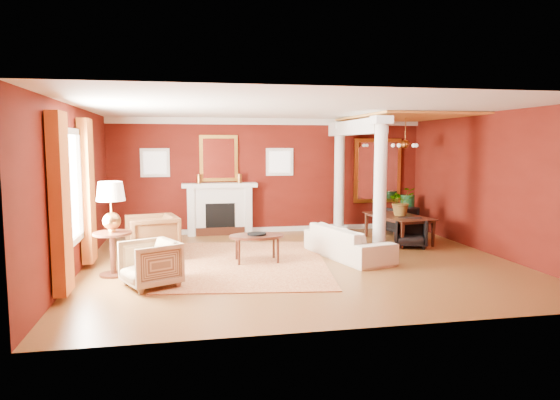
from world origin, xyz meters
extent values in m
plane|color=brown|center=(0.00, 0.00, 0.00)|extent=(8.00, 8.00, 0.00)
cube|color=#58140C|center=(0.00, 3.50, 1.45)|extent=(8.00, 0.04, 2.90)
cube|color=#58140C|center=(0.00, -3.50, 1.45)|extent=(8.00, 0.04, 2.90)
cube|color=#58140C|center=(-4.00, 0.00, 1.45)|extent=(0.04, 7.00, 2.90)
cube|color=#58140C|center=(4.00, 0.00, 1.45)|extent=(0.04, 7.00, 2.90)
cube|color=white|center=(0.00, 0.00, 2.90)|extent=(8.00, 7.00, 0.04)
cube|color=silver|center=(-1.30, 3.33, 0.60)|extent=(1.60, 0.34, 1.20)
cube|color=black|center=(-1.30, 3.16, 0.45)|extent=(0.72, 0.03, 0.70)
cube|color=black|center=(-1.30, 3.16, 0.10)|extent=(1.20, 0.05, 0.20)
cube|color=silver|center=(-1.30, 3.29, 1.24)|extent=(1.85, 0.42, 0.10)
cube|color=silver|center=(-2.00, 3.30, 0.60)|extent=(0.16, 0.40, 1.20)
cube|color=silver|center=(-0.60, 3.30, 0.60)|extent=(0.16, 0.40, 1.20)
cube|color=gold|center=(-1.30, 3.46, 1.90)|extent=(0.95, 0.06, 1.15)
cube|color=white|center=(-1.30, 3.42, 1.90)|extent=(0.78, 0.02, 0.98)
cube|color=silver|center=(-2.85, 3.47, 1.80)|extent=(0.70, 0.06, 0.70)
cube|color=white|center=(-2.85, 3.44, 1.80)|extent=(0.54, 0.02, 0.54)
cube|color=silver|center=(0.25, 3.47, 1.80)|extent=(0.70, 0.06, 0.70)
cube|color=white|center=(0.25, 3.44, 1.80)|extent=(0.54, 0.02, 0.54)
cube|color=white|center=(-3.98, -0.60, 1.55)|extent=(0.03, 1.30, 1.70)
cube|color=silver|center=(-3.95, -1.30, 1.55)|extent=(0.08, 0.10, 1.90)
cube|color=silver|center=(-3.95, 0.10, 1.55)|extent=(0.08, 0.10, 1.90)
cube|color=#A9521D|center=(-3.88, -1.60, 1.40)|extent=(0.18, 0.55, 2.60)
cube|color=#A9521D|center=(-3.88, 0.40, 1.40)|extent=(0.18, 0.55, 2.60)
cube|color=silver|center=(1.70, 0.30, 0.10)|extent=(0.34, 0.34, 0.20)
cylinder|color=silver|center=(1.70, 0.30, 1.45)|extent=(0.26, 0.26, 2.50)
cube|color=silver|center=(1.70, 0.30, 2.72)|extent=(0.36, 0.36, 0.16)
cube|color=silver|center=(1.70, 3.00, 0.10)|extent=(0.34, 0.34, 0.20)
cylinder|color=silver|center=(1.70, 3.00, 1.45)|extent=(0.26, 0.26, 2.50)
cube|color=silver|center=(1.70, 3.00, 2.72)|extent=(0.36, 0.36, 0.16)
cube|color=silver|center=(1.70, 1.90, 2.62)|extent=(0.30, 3.20, 0.32)
cube|color=gold|center=(2.85, 1.75, 2.87)|extent=(2.30, 3.40, 0.04)
cube|color=gold|center=(2.90, 3.46, 1.55)|extent=(1.30, 0.06, 1.70)
cube|color=white|center=(2.90, 3.42, 1.55)|extent=(1.10, 0.02, 1.50)
cylinder|color=#A87435|center=(2.90, 1.80, 2.58)|extent=(0.02, 0.02, 0.65)
sphere|color=#A87435|center=(2.90, 1.80, 2.25)|extent=(0.20, 0.20, 0.20)
sphere|color=white|center=(3.18, 1.80, 2.22)|extent=(0.09, 0.09, 0.09)
sphere|color=white|center=(2.99, 2.07, 2.22)|extent=(0.09, 0.09, 0.09)
sphere|color=white|center=(2.67, 1.96, 2.22)|extent=(0.09, 0.09, 0.09)
sphere|color=white|center=(2.67, 1.64, 2.22)|extent=(0.09, 0.09, 0.09)
sphere|color=white|center=(2.99, 1.53, 2.22)|extent=(0.09, 0.09, 0.09)
cube|color=silver|center=(0.00, 3.46, 2.82)|extent=(8.00, 0.08, 0.16)
cube|color=silver|center=(0.00, 3.46, 0.06)|extent=(8.00, 0.08, 0.12)
cube|color=maroon|center=(-1.01, 0.14, 0.01)|extent=(3.44, 4.28, 0.02)
imported|color=beige|center=(1.02, 0.24, 0.42)|extent=(1.15, 2.22, 0.83)
imported|color=black|center=(-2.79, 0.81, 0.48)|extent=(1.05, 1.10, 0.96)
imported|color=#C8B285|center=(-2.69, -1.15, 0.40)|extent=(1.00, 1.03, 0.80)
cylinder|color=black|center=(-0.81, 0.18, 0.50)|extent=(1.05, 1.05, 0.05)
cylinder|color=black|center=(-1.18, -0.05, 0.24)|extent=(0.05, 0.05, 0.47)
cylinder|color=black|center=(-0.45, -0.05, 0.24)|extent=(0.05, 0.05, 0.47)
cylinder|color=black|center=(-1.18, 0.41, 0.24)|extent=(0.05, 0.05, 0.47)
cylinder|color=black|center=(-0.45, 0.41, 0.24)|extent=(0.05, 0.05, 0.47)
imported|color=black|center=(-0.81, 0.20, 0.64)|extent=(0.16, 0.05, 0.22)
cylinder|color=black|center=(-3.37, -0.34, 0.02)|extent=(0.47, 0.47, 0.04)
cylinder|color=black|center=(-3.37, -0.34, 0.37)|extent=(0.10, 0.10, 0.73)
cylinder|color=black|center=(-3.37, -0.34, 0.73)|extent=(0.65, 0.65, 0.04)
sphere|color=#A87435|center=(-3.37, -0.34, 0.95)|extent=(0.30, 0.30, 0.30)
cylinder|color=#A87435|center=(-3.37, -0.34, 1.16)|extent=(0.03, 0.03, 0.32)
cone|color=white|center=(-3.37, -0.34, 1.45)|extent=(0.47, 0.47, 0.32)
imported|color=black|center=(2.73, 1.62, 0.48)|extent=(0.86, 1.80, 0.96)
imported|color=black|center=(2.70, 0.96, 0.35)|extent=(0.86, 0.84, 0.69)
imported|color=black|center=(3.17, 2.69, 0.38)|extent=(0.93, 0.91, 0.76)
sphere|color=#133D1C|center=(3.50, 2.86, 0.19)|extent=(0.40, 0.40, 0.40)
cylinder|color=#133D1C|center=(3.50, 2.86, 0.47)|extent=(0.36, 0.36, 0.95)
imported|color=#26591E|center=(2.75, 1.61, 1.22)|extent=(0.68, 0.74, 0.51)
camera|label=1|loc=(-2.12, -9.09, 2.22)|focal=32.00mm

